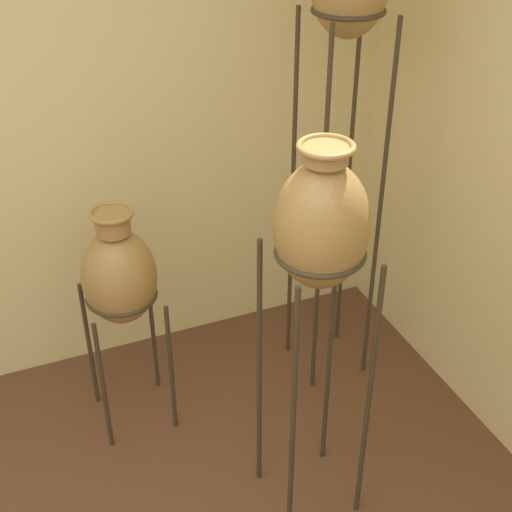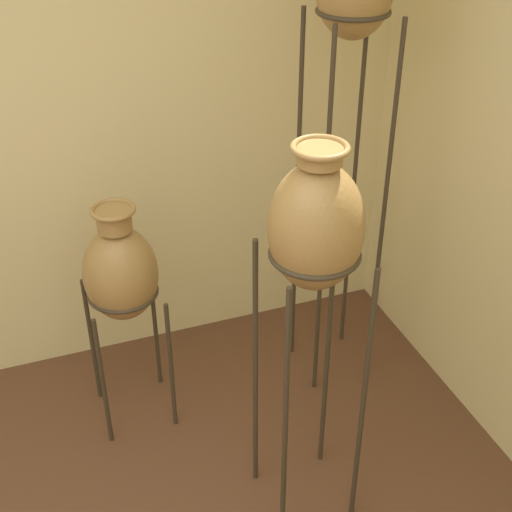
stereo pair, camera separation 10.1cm
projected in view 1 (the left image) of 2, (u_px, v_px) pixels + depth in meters
name	position (u px, v px, depth m)	size (l,w,h in m)	color
vase_stand_tall	(349.00, 2.00, 2.69)	(0.30, 0.30, 2.11)	#382D1E
vase_stand_medium	(321.00, 232.00, 2.27)	(0.32, 0.32, 1.55)	#382D1E
vase_stand_short	(119.00, 277.00, 2.91)	(0.31, 0.31, 1.08)	#382D1E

